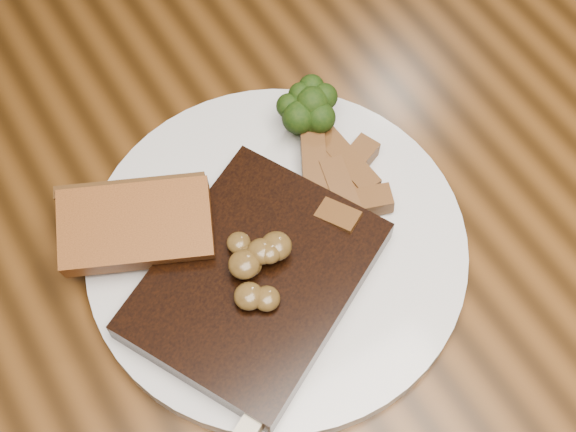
# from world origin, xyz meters

# --- Properties ---
(dining_table) EXTENTS (1.60, 0.90, 0.75)m
(dining_table) POSITION_xyz_m (0.00, 0.00, 0.66)
(dining_table) COLOR #512E10
(dining_table) RESTS_ON ground
(plate) EXTENTS (0.36, 0.36, 0.01)m
(plate) POSITION_xyz_m (-0.00, -0.03, 0.76)
(plate) COLOR silver
(plate) RESTS_ON dining_table
(steak) EXTENTS (0.22, 0.20, 0.03)m
(steak) POSITION_xyz_m (-0.04, -0.05, 0.78)
(steak) COLOR black
(steak) RESTS_ON plate
(steak_bone) EXTENTS (0.14, 0.08, 0.02)m
(steak_bone) POSITION_xyz_m (-0.04, -0.11, 0.77)
(steak_bone) COLOR beige
(steak_bone) RESTS_ON plate
(mushroom_pile) EXTENTS (0.07, 0.07, 0.03)m
(mushroom_pile) POSITION_xyz_m (-0.04, -0.04, 0.80)
(mushroom_pile) COLOR brown
(mushroom_pile) RESTS_ON steak
(garlic_bread) EXTENTS (0.13, 0.10, 0.02)m
(garlic_bread) POSITION_xyz_m (-0.09, 0.03, 0.77)
(garlic_bread) COLOR brown
(garlic_bread) RESTS_ON plate
(potato_wedges) EXTENTS (0.10, 0.10, 0.02)m
(potato_wedges) POSITION_xyz_m (0.05, -0.02, 0.77)
(potato_wedges) COLOR brown
(potato_wedges) RESTS_ON plate
(broccoli_cluster) EXTENTS (0.08, 0.08, 0.04)m
(broccoli_cluster) POSITION_xyz_m (0.07, 0.05, 0.78)
(broccoli_cluster) COLOR #24370C
(broccoli_cluster) RESTS_ON plate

